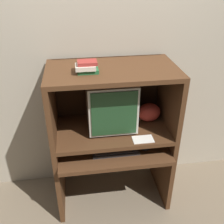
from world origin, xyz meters
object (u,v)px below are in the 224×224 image
crt_monitor (111,103)px  mouse (145,148)px  keyboard (116,151)px  snack_bag (149,112)px  book_stack (87,67)px

crt_monitor → mouse: bearing=-36.7°
keyboard → mouse: size_ratio=5.46×
keyboard → mouse: (0.26, -0.01, 0.00)m
snack_bag → mouse: bearing=-108.6°
crt_monitor → book_stack: (-0.19, -0.11, 0.37)m
snack_bag → book_stack: book_stack is taller
keyboard → mouse: bearing=-2.4°
keyboard → book_stack: (-0.20, 0.08, 0.73)m
keyboard → snack_bag: (0.34, 0.23, 0.22)m
mouse → book_stack: book_stack is taller
keyboard → book_stack: book_stack is taller
crt_monitor → book_stack: book_stack is taller
book_stack → keyboard: bearing=-21.9°
crt_monitor → book_stack: 0.43m
keyboard → crt_monitor: bearing=93.8°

